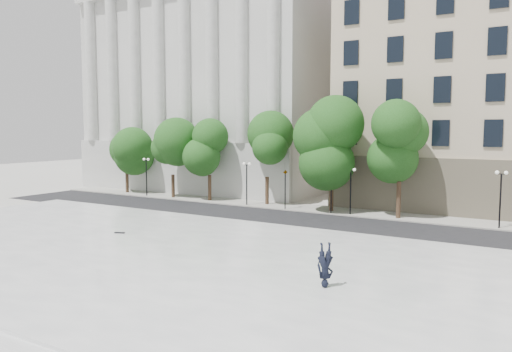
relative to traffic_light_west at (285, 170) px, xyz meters
The scene contains 11 objects.
ground 22.62m from the traffic_light_west, 88.05° to the right, with size 160.00×160.00×0.00m, color beige.
plaza 19.63m from the traffic_light_west, 87.75° to the right, with size 44.00×22.00×0.45m, color white.
street 5.74m from the traffic_light_west, 79.99° to the right, with size 60.00×8.00×0.02m, color black.
far_sidewalk 4.12m from the traffic_light_west, 65.94° to the left, with size 60.00×4.00×0.12m, color #9D9A91.
building_west 24.75m from the traffic_light_west, 134.94° to the left, with size 31.50×27.65×25.60m.
traffic_light_west is the anchor object (origin of this frame).
traffic_light_east 4.52m from the traffic_light_west, ahead, with size 0.38×1.70×4.18m.
person_lying 23.95m from the traffic_light_west, 58.13° to the right, with size 0.73×0.48×1.99m, color black.
skateboard 17.39m from the traffic_light_west, 103.07° to the right, with size 0.69×0.18×0.07m, color black.
street_trees 4.74m from the traffic_light_west, 165.55° to the left, with size 35.92×5.38×8.12m.
lamp_posts 1.04m from the traffic_light_west, 26.20° to the left, with size 35.97×0.28×4.39m.
Camera 1 is at (20.24, -17.96, 7.46)m, focal length 35.00 mm.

